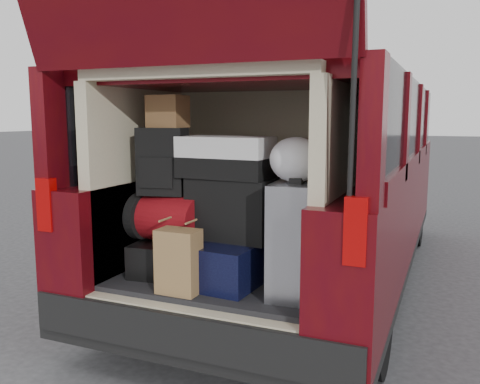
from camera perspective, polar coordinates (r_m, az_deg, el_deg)
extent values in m
plane|color=#333335|center=(3.16, -3.16, -20.01)|extent=(80.00, 80.00, 0.00)
cylinder|color=black|center=(3.74, -11.99, -10.24)|extent=(0.24, 0.64, 0.64)
cylinder|color=black|center=(3.16, 14.11, -13.91)|extent=(0.24, 0.64, 0.64)
cylinder|color=black|center=(6.63, 4.44, -1.86)|extent=(0.24, 0.64, 0.64)
cylinder|color=black|center=(6.32, 18.71, -2.80)|extent=(0.24, 0.64, 0.64)
cube|color=black|center=(4.90, 7.56, -6.37)|extent=(1.90, 4.85, 0.08)
cube|color=#46050F|center=(5.06, -0.95, -0.71)|extent=(0.33, 4.85, 0.80)
cube|color=#46050F|center=(4.66, 17.01, -1.88)|extent=(0.33, 4.85, 0.80)
cube|color=#46050F|center=(4.74, 7.91, 11.08)|extent=(1.82, 4.46, 0.10)
cube|color=black|center=(4.94, -2.46, 7.68)|extent=(0.12, 4.25, 0.68)
cube|color=black|center=(4.48, 18.51, 7.17)|extent=(0.12, 4.25, 0.68)
cube|color=black|center=(2.76, -5.96, -15.29)|extent=(1.86, 0.16, 0.22)
cube|color=#990505|center=(3.05, -20.85, -1.32)|extent=(0.10, 0.06, 0.30)
cube|color=#990505|center=(2.25, 12.90, -4.29)|extent=(0.10, 0.06, 0.30)
cube|color=black|center=(3.19, -1.04, -9.59)|extent=(1.24, 1.05, 0.06)
cube|color=#B7AD8D|center=(3.37, -11.38, 1.78)|extent=(0.08, 1.05, 1.15)
cube|color=#B7AD8D|center=(2.85, 11.13, 0.59)|extent=(0.08, 1.05, 1.15)
cube|color=#B7AD8D|center=(3.57, 2.54, 2.29)|extent=(1.34, 0.06, 1.15)
cube|color=#B7AD8D|center=(3.04, -1.11, 12.65)|extent=(1.34, 1.05, 0.06)
cylinder|color=black|center=(2.14, 12.60, 12.06)|extent=(0.02, 0.90, 0.76)
cube|color=black|center=(3.27, -1.03, -13.67)|extent=(1.24, 1.05, 0.55)
cube|color=black|center=(3.22, -7.72, -7.07)|extent=(0.41, 0.53, 0.20)
cube|color=black|center=(3.01, -1.66, -7.64)|extent=(0.50, 0.60, 0.25)
cube|color=silver|center=(2.75, 6.48, -5.26)|extent=(0.29, 0.43, 0.61)
cube|color=olive|center=(2.81, -6.90, -7.75)|extent=(0.23, 0.15, 0.35)
cube|color=maroon|center=(3.13, -7.93, -2.92)|extent=(0.48, 0.35, 0.29)
cube|color=black|center=(2.99, -0.71, -1.80)|extent=(0.52, 0.34, 0.36)
cube|color=black|center=(3.09, -8.66, 3.43)|extent=(0.31, 0.22, 0.40)
cube|color=white|center=(2.94, -1.62, 3.93)|extent=(0.54, 0.30, 0.24)
cube|color=brown|center=(3.09, -8.10, 8.94)|extent=(0.21, 0.17, 0.19)
ellipsoid|color=white|center=(2.69, 6.25, 3.64)|extent=(0.30, 0.28, 0.24)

